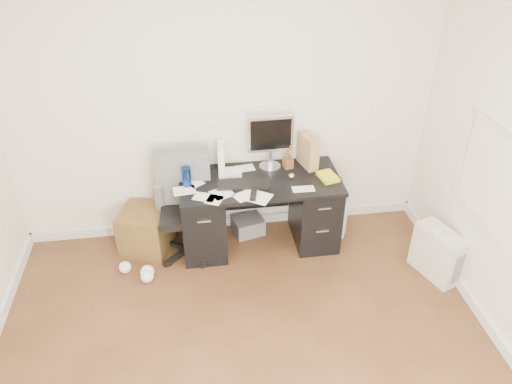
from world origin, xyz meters
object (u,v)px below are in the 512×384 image
(lcd_monitor, at_px, (270,142))
(pc_tower, at_px, (438,253))
(keyboard, at_px, (243,184))
(wicker_basket, at_px, (146,230))
(office_chair, at_px, (185,208))
(desk, at_px, (260,210))

(lcd_monitor, bearing_deg, pc_tower, -32.59)
(keyboard, bearing_deg, wicker_basket, 174.27)
(keyboard, xyz_separation_m, office_chair, (-0.55, 0.04, -0.24))
(desk, distance_m, office_chair, 0.73)
(office_chair, bearing_deg, desk, 5.96)
(wicker_basket, bearing_deg, pc_tower, -15.94)
(keyboard, distance_m, pc_tower, 1.89)
(keyboard, relative_size, pc_tower, 1.01)
(office_chair, height_order, wicker_basket, office_chair)
(keyboard, bearing_deg, desk, 28.36)
(desk, relative_size, keyboard, 3.11)
(lcd_monitor, height_order, office_chair, lcd_monitor)
(lcd_monitor, xyz_separation_m, office_chair, (-0.84, -0.24, -0.51))
(desk, bearing_deg, lcd_monitor, 57.96)
(lcd_monitor, relative_size, office_chair, 0.53)
(keyboard, relative_size, wicker_basket, 1.11)
(office_chair, xyz_separation_m, wicker_basket, (-0.40, 0.12, -0.30))
(office_chair, bearing_deg, keyboard, -1.16)
(pc_tower, height_order, wicker_basket, pc_tower)
(desk, height_order, wicker_basket, desk)
(lcd_monitor, distance_m, pc_tower, 1.85)
(keyboard, relative_size, office_chair, 0.46)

